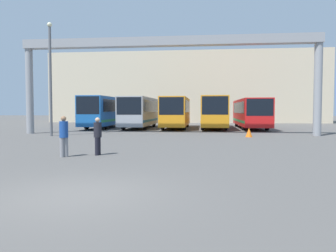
{
  "coord_description": "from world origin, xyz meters",
  "views": [
    {
      "loc": [
        2.95,
        -7.29,
        1.99
      ],
      "look_at": [
        -0.3,
        22.18,
        0.5
      ],
      "focal_mm": 35.0,
      "sensor_mm": 36.0,
      "label": 1
    }
  ],
  "objects": [
    {
      "name": "bus_slot_2",
      "position": [
        0.0,
        27.24,
        1.86
      ],
      "size": [
        2.47,
        10.16,
        3.22
      ],
      "color": "orange",
      "rests_on": "ground"
    },
    {
      "name": "bus_slot_0",
      "position": [
        -7.83,
        27.9,
        1.91
      ],
      "size": [
        2.45,
        11.48,
        3.33
      ],
      "color": "#1959A5",
      "rests_on": "ground"
    },
    {
      "name": "pedestrian_near_right",
      "position": [
        -1.66,
        6.52,
        0.87
      ],
      "size": [
        0.34,
        0.34,
        1.65
      ],
      "rotation": [
        0.0,
        0.0,
        4.56
      ],
      "color": "black",
      "rests_on": "ground"
    },
    {
      "name": "lamp_post",
      "position": [
        -8.53,
        16.28,
        4.61
      ],
      "size": [
        0.36,
        0.36,
        8.48
      ],
      "color": "#595B60",
      "rests_on": "ground"
    },
    {
      "name": "overhead_gantry",
      "position": [
        0.0,
        18.51,
        6.27
      ],
      "size": [
        23.51,
        0.8,
        7.68
      ],
      "color": "gray",
      "rests_on": "ground"
    },
    {
      "name": "bus_slot_3",
      "position": [
        3.91,
        27.46,
        1.89
      ],
      "size": [
        2.57,
        10.59,
        3.29
      ],
      "color": "orange",
      "rests_on": "ground"
    },
    {
      "name": "bus_slot_4",
      "position": [
        7.83,
        28.17,
        1.76
      ],
      "size": [
        2.56,
        12.02,
        3.05
      ],
      "color": "red",
      "rests_on": "ground"
    },
    {
      "name": "ground_plane",
      "position": [
        0.0,
        0.0,
        0.0
      ],
      "size": [
        200.0,
        200.0,
        0.0
      ],
      "primitive_type": "plane",
      "color": "#514F4C"
    },
    {
      "name": "pedestrian_near_left",
      "position": [
        -2.89,
        5.81,
        0.91
      ],
      "size": [
        0.36,
        0.36,
        1.72
      ],
      "rotation": [
        0.0,
        0.0,
        0.74
      ],
      "color": "gray",
      "rests_on": "ground"
    },
    {
      "name": "bus_slot_1",
      "position": [
        -3.91,
        27.24,
        1.86
      ],
      "size": [
        2.56,
        10.16,
        3.24
      ],
      "color": "#999EA5",
      "rests_on": "ground"
    },
    {
      "name": "traffic_cone",
      "position": [
        6.19,
        16.83,
        0.33
      ],
      "size": [
        0.5,
        0.5,
        0.67
      ],
      "color": "orange",
      "rests_on": "ground"
    },
    {
      "name": "building_backdrop",
      "position": [
        0.0,
        47.77,
        5.42
      ],
      "size": [
        42.67,
        12.0,
        10.84
      ],
      "color": "beige",
      "rests_on": "ground"
    }
  ]
}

